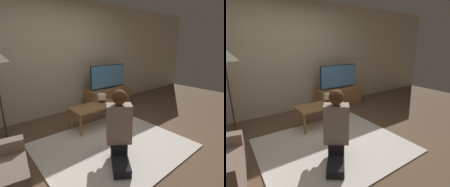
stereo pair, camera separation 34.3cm
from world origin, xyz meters
TOP-DOWN VIEW (x-y plane):
  - ground_plane at (0.00, 0.00)m, footprint 10.00×10.00m
  - wall_back at (0.00, 1.93)m, footprint 10.00×0.06m
  - rug at (0.00, 0.00)m, footprint 2.22×1.90m
  - tv_stand at (1.17, 1.54)m, footprint 1.22×0.43m
  - tv at (1.17, 1.55)m, footprint 1.07×0.08m
  - coffee_table at (0.20, 0.76)m, footprint 0.96×0.44m
  - person_kneeling at (-0.15, -0.31)m, footprint 0.69×0.83m
  - table_lamp at (0.42, 0.85)m, footprint 0.18×0.18m

SIDE VIEW (x-z plane):
  - ground_plane at x=0.00m, z-range 0.00..0.00m
  - rug at x=0.00m, z-range 0.00..0.02m
  - tv_stand at x=1.17m, z-range 0.00..0.49m
  - coffee_table at x=0.20m, z-range 0.17..0.61m
  - person_kneeling at x=-0.15m, z-range 0.01..1.02m
  - table_lamp at x=0.42m, z-range 0.46..0.63m
  - tv at x=1.17m, z-range 0.49..1.09m
  - wall_back at x=0.00m, z-range 0.00..2.60m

